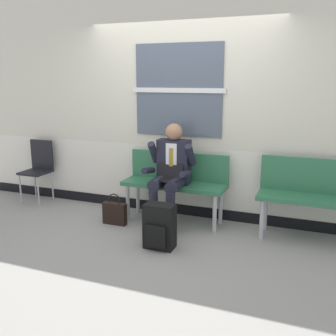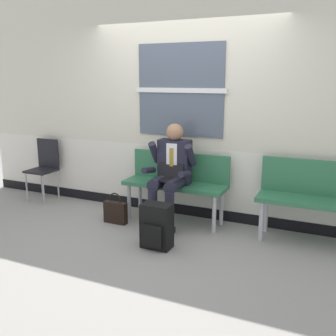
{
  "view_description": "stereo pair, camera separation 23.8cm",
  "coord_description": "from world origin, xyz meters",
  "px_view_note": "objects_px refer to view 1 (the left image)",
  "views": [
    {
      "loc": [
        1.65,
        -4.02,
        1.8
      ],
      "look_at": [
        -0.0,
        0.2,
        0.75
      ],
      "focal_mm": 41.37,
      "sensor_mm": 36.0,
      "label": 1
    },
    {
      "loc": [
        1.87,
        -3.92,
        1.8
      ],
      "look_at": [
        -0.0,
        0.2,
        0.75
      ],
      "focal_mm": 41.37,
      "sensor_mm": 36.0,
      "label": 2
    }
  ],
  "objects_px": {
    "bench_with_person": "(176,179)",
    "backpack": "(159,227)",
    "person_seated": "(170,172)",
    "handbag": "(115,213)",
    "bench_empty": "(316,192)",
    "folding_chair": "(39,165)"
  },
  "relations": [
    {
      "from": "bench_with_person",
      "to": "backpack",
      "type": "distance_m",
      "value": 0.93
    },
    {
      "from": "bench_with_person",
      "to": "person_seated",
      "type": "height_order",
      "value": "person_seated"
    },
    {
      "from": "handbag",
      "to": "backpack",
      "type": "bearing_deg",
      "value": -29.04
    },
    {
      "from": "bench_empty",
      "to": "backpack",
      "type": "distance_m",
      "value": 1.8
    },
    {
      "from": "bench_with_person",
      "to": "person_seated",
      "type": "distance_m",
      "value": 0.24
    },
    {
      "from": "bench_with_person",
      "to": "folding_chair",
      "type": "bearing_deg",
      "value": 179.25
    },
    {
      "from": "person_seated",
      "to": "backpack",
      "type": "relative_size",
      "value": 2.56
    },
    {
      "from": "handbag",
      "to": "folding_chair",
      "type": "relative_size",
      "value": 0.44
    },
    {
      "from": "bench_empty",
      "to": "handbag",
      "type": "xyz_separation_m",
      "value": [
        -2.34,
        -0.43,
        -0.41
      ]
    },
    {
      "from": "bench_with_person",
      "to": "folding_chair",
      "type": "distance_m",
      "value": 2.17
    },
    {
      "from": "bench_with_person",
      "to": "folding_chair",
      "type": "xyz_separation_m",
      "value": [
        -2.17,
        0.03,
        0.0
      ]
    },
    {
      "from": "person_seated",
      "to": "backpack",
      "type": "xyz_separation_m",
      "value": [
        0.14,
        -0.68,
        -0.44
      ]
    },
    {
      "from": "handbag",
      "to": "bench_empty",
      "type": "bearing_deg",
      "value": 10.47
    },
    {
      "from": "bench_empty",
      "to": "backpack",
      "type": "relative_size",
      "value": 2.55
    },
    {
      "from": "bench_empty",
      "to": "person_seated",
      "type": "distance_m",
      "value": 1.7
    },
    {
      "from": "folding_chair",
      "to": "bench_with_person",
      "type": "bearing_deg",
      "value": -0.75
    },
    {
      "from": "folding_chair",
      "to": "bench_empty",
      "type": "bearing_deg",
      "value": -0.36
    },
    {
      "from": "backpack",
      "to": "folding_chair",
      "type": "bearing_deg",
      "value": 158.77
    },
    {
      "from": "bench_empty",
      "to": "handbag",
      "type": "bearing_deg",
      "value": -169.53
    },
    {
      "from": "bench_empty",
      "to": "folding_chair",
      "type": "distance_m",
      "value": 3.85
    },
    {
      "from": "bench_with_person",
      "to": "bench_empty",
      "type": "bearing_deg",
      "value": 0.16
    },
    {
      "from": "bench_empty",
      "to": "person_seated",
      "type": "bearing_deg",
      "value": -173.25
    }
  ]
}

